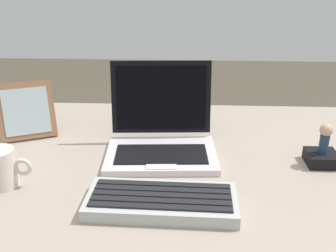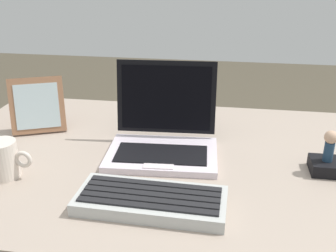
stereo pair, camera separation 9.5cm
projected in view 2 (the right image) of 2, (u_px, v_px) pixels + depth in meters
name	position (u px, v px, depth m)	size (l,w,h in m)	color
desk	(184.00, 200.00, 1.07)	(1.34, 0.80, 0.71)	#A59384
laptop_front	(163.00, 136.00, 1.03)	(0.29, 0.24, 0.23)	silver
external_keyboard	(151.00, 200.00, 0.81)	(0.31, 0.14, 0.03)	#B6B8B5
photo_frame	(37.00, 106.00, 1.15)	(0.16, 0.11, 0.16)	#926244
figurine_stand	(326.00, 166.00, 0.95)	(0.08, 0.08, 0.03)	black
figurine	(330.00, 144.00, 0.92)	(0.03, 0.03, 0.08)	navy
coffee_mug	(3.00, 159.00, 0.92)	(0.11, 0.07, 0.09)	beige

